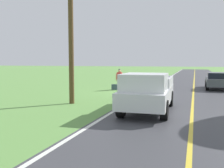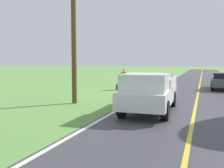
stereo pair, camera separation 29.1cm
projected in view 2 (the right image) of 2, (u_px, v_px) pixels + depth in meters
The scene contains 9 objects.
ground_plane at pixel (139, 92), 19.81m from camera, with size 200.00×200.00×0.00m, color #609347.
road_surface at pixel (198, 94), 18.35m from camera, with size 7.38×120.00×0.00m, color #3D3D42.
lane_edge_line at pixel (150, 92), 19.53m from camera, with size 0.16×117.60×0.00m, color silver.
lane_centre_line at pixel (198, 94), 18.35m from camera, with size 0.14×117.60×0.00m, color gold.
hitchhiker_walking at pixel (124, 78), 21.07m from camera, with size 0.62×0.51×1.75m.
suitcase_carried at pixel (119, 87), 21.17m from camera, with size 0.20×0.46×0.45m, color #384C56.
pickup_truck_passing at pixel (149, 91), 11.77m from camera, with size 2.20×5.45×1.82m.
sedan_near_oncoming at pixel (223, 80), 21.34m from camera, with size 1.97×4.42×1.41m.
utility_pole_roadside at pixel (74, 30), 14.02m from camera, with size 0.28×0.28×8.11m, color brown.
Camera 2 is at (-4.68, 19.23, 2.34)m, focal length 41.05 mm.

